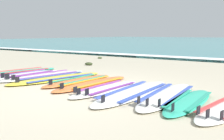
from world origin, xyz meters
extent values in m
plane|color=#B7AD93|center=(0.00, 0.00, 0.00)|extent=(80.00, 80.00, 0.00)
cube|color=white|center=(0.00, 7.00, 0.06)|extent=(80.00, 0.82, 0.11)
ellipsoid|color=#2DB793|center=(-2.83, 0.79, 0.04)|extent=(0.91, 2.29, 0.07)
cube|color=#D13838|center=(-3.03, 0.82, 0.08)|extent=(0.33, 1.55, 0.01)
cube|color=#D13838|center=(-2.63, 0.75, 0.08)|extent=(0.33, 1.55, 0.01)
ellipsoid|color=white|center=(-2.28, 0.56, 0.04)|extent=(0.65, 2.07, 0.07)
cube|color=purple|center=(-2.46, 0.57, 0.08)|extent=(0.17, 1.43, 0.01)
cube|color=purple|center=(-2.10, 0.55, 0.08)|extent=(0.17, 1.43, 0.01)
cube|color=black|center=(-2.19, -0.18, 0.12)|extent=(0.02, 0.09, 0.11)
ellipsoid|color=silver|center=(-1.74, 0.69, 0.04)|extent=(1.04, 2.51, 0.07)
cube|color=purple|center=(-1.96, 0.73, 0.08)|extent=(0.39, 1.69, 0.01)
cube|color=purple|center=(-1.52, 0.65, 0.08)|extent=(0.39, 1.69, 0.01)
cube|color=black|center=(-1.91, -0.24, 0.12)|extent=(0.03, 0.09, 0.11)
cube|color=black|center=(-2.06, -0.15, 0.12)|extent=(0.03, 0.09, 0.11)
cube|color=black|center=(-1.73, -0.21, 0.12)|extent=(0.03, 0.09, 0.11)
ellipsoid|color=yellow|center=(-1.19, 0.61, 0.04)|extent=(1.16, 2.61, 0.07)
cube|color=#334CB2|center=(-1.41, 0.66, 0.08)|extent=(0.46, 1.75, 0.01)
cube|color=#334CB2|center=(-0.97, 0.56, 0.08)|extent=(0.46, 1.75, 0.01)
cube|color=black|center=(-1.40, -0.35, 0.12)|extent=(0.03, 0.09, 0.11)
ellipsoid|color=orange|center=(-0.55, 0.65, 0.04)|extent=(0.65, 2.07, 0.07)
cube|color=teal|center=(-0.73, 0.67, 0.08)|extent=(0.17, 1.43, 0.01)
cube|color=teal|center=(-0.37, 0.64, 0.08)|extent=(0.17, 1.43, 0.01)
cube|color=black|center=(-0.61, -0.14, 0.12)|extent=(0.02, 0.09, 0.11)
ellipsoid|color=orange|center=(-0.08, 0.58, 0.04)|extent=(0.71, 2.26, 0.07)
cube|color=gold|center=(-0.28, 0.59, 0.08)|extent=(0.18, 1.56, 0.01)
cube|color=gold|center=(0.12, 0.56, 0.08)|extent=(0.18, 1.56, 0.01)
cube|color=black|center=(-0.14, -0.29, 0.12)|extent=(0.02, 0.09, 0.11)
ellipsoid|color=silver|center=(0.48, 0.31, 0.04)|extent=(0.60, 2.03, 0.07)
cube|color=purple|center=(0.30, 0.32, 0.08)|extent=(0.14, 1.41, 0.01)
cube|color=purple|center=(0.66, 0.30, 0.08)|extent=(0.14, 1.41, 0.01)
cube|color=black|center=(0.44, -0.47, 0.12)|extent=(0.02, 0.09, 0.11)
cube|color=black|center=(0.31, -0.41, 0.12)|extent=(0.02, 0.09, 0.11)
cube|color=black|center=(0.58, -0.42, 0.12)|extent=(0.02, 0.09, 0.11)
ellipsoid|color=white|center=(1.08, 0.33, 0.04)|extent=(0.64, 2.51, 0.07)
cube|color=#334CB2|center=(0.85, 0.33, 0.08)|extent=(0.10, 1.76, 0.01)
cube|color=#334CB2|center=(1.31, 0.33, 0.08)|extent=(0.10, 1.76, 0.01)
cube|color=black|center=(1.09, -0.65, 0.12)|extent=(0.01, 0.09, 0.11)
ellipsoid|color=silver|center=(1.68, 0.45, 0.04)|extent=(0.73, 2.37, 0.07)
cube|color=#334CB2|center=(1.47, 0.44, 0.08)|extent=(0.18, 1.64, 0.01)
cube|color=#334CB2|center=(1.89, 0.47, 0.08)|extent=(0.18, 1.64, 0.01)
cube|color=black|center=(1.73, -0.46, 0.12)|extent=(0.02, 0.09, 0.11)
cube|color=black|center=(1.57, -0.41, 0.12)|extent=(0.02, 0.09, 0.11)
cube|color=black|center=(1.89, -0.39, 0.12)|extent=(0.02, 0.09, 0.11)
ellipsoid|color=#2DB793|center=(2.12, 0.26, 0.04)|extent=(0.51, 1.92, 0.07)
cube|color=teal|center=(1.94, 0.26, 0.08)|extent=(0.09, 1.34, 0.01)
cube|color=teal|center=(2.29, 0.26, 0.08)|extent=(0.09, 1.34, 0.01)
cube|color=black|center=(2.13, -0.49, 0.12)|extent=(0.01, 0.09, 0.11)
cube|color=#D13838|center=(2.55, 0.35, 0.08)|extent=(0.34, 1.51, 0.01)
cube|color=black|center=(2.59, -0.52, 0.12)|extent=(0.03, 0.09, 0.11)
cube|color=black|center=(2.45, -0.43, 0.12)|extent=(0.03, 0.09, 0.11)
cube|color=black|center=(2.75, -0.49, 0.12)|extent=(0.03, 0.09, 0.11)
ellipsoid|color=#384723|center=(-3.48, 5.44, 0.04)|extent=(0.21, 0.17, 0.07)
ellipsoid|color=#2D381E|center=(-2.37, 3.27, 0.05)|extent=(0.29, 0.23, 0.10)
camera|label=1|loc=(3.32, -3.73, 1.11)|focal=41.22mm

